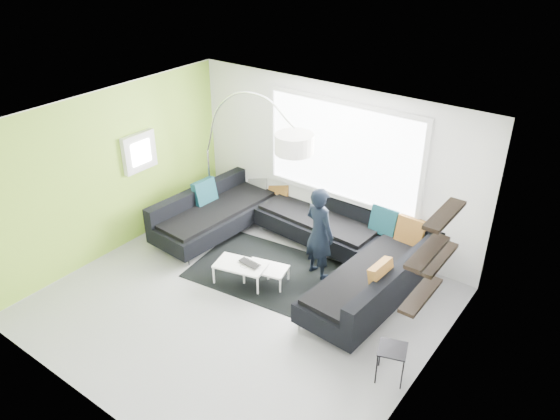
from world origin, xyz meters
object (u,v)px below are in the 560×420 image
object	(u,v)px
laptop	(247,265)
person	(319,233)
arc_lamp	(207,150)
sectional_sofa	(289,240)
coffee_table	(254,273)
side_table	(391,363)

from	to	relation	value
laptop	person	bearing A→B (deg)	53.16
arc_lamp	laptop	size ratio (longest dim) A/B	7.05
arc_lamp	person	bearing A→B (deg)	4.83
person	sectional_sofa	bearing A→B (deg)	12.22
coffee_table	laptop	xyz separation A→B (m)	(-0.05, -0.09, 0.18)
sectional_sofa	coffee_table	distance (m)	0.86
sectional_sofa	laptop	size ratio (longest dim) A/B	11.36
arc_lamp	side_table	bearing A→B (deg)	-7.17
sectional_sofa	arc_lamp	distance (m)	2.35
arc_lamp	side_table	size ratio (longest dim) A/B	5.73
sectional_sofa	person	world-z (taller)	person
coffee_table	person	world-z (taller)	person
coffee_table	arc_lamp	size ratio (longest dim) A/B	0.38
side_table	person	size ratio (longest dim) A/B	0.31
person	laptop	xyz separation A→B (m)	(-0.76, -0.88, -0.43)
sectional_sofa	arc_lamp	size ratio (longest dim) A/B	1.61
coffee_table	arc_lamp	xyz separation A→B (m)	(-2.01, 1.20, 1.20)
arc_lamp	person	xyz separation A→B (m)	(2.72, -0.41, -0.59)
coffee_table	laptop	bearing A→B (deg)	-137.25
arc_lamp	side_table	xyz separation A→B (m)	(4.67, -1.75, -1.13)
sectional_sofa	side_table	bearing A→B (deg)	-24.50
coffee_table	side_table	xyz separation A→B (m)	(2.65, -0.55, 0.07)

